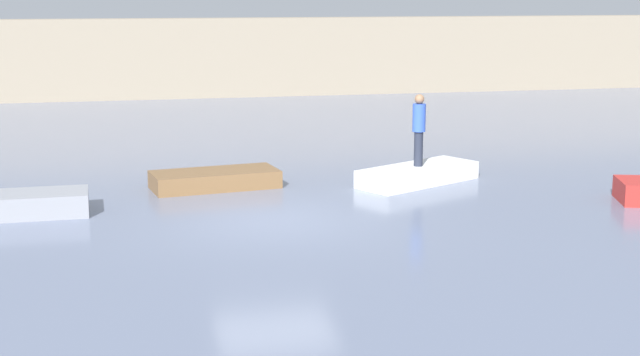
{
  "coord_description": "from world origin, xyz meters",
  "views": [
    {
      "loc": [
        -3.14,
        -18.56,
        4.72
      ],
      "look_at": [
        1.35,
        1.69,
        0.5
      ],
      "focal_mm": 52.34,
      "sensor_mm": 36.0,
      "label": 1
    }
  ],
  "objects_px": {
    "rowboat_brown": "(215,179)",
    "rowboat_white": "(418,175)",
    "rowboat_grey": "(0,206)",
    "person_blue_shirt": "(419,126)"
  },
  "relations": [
    {
      "from": "rowboat_white",
      "to": "person_blue_shirt",
      "type": "distance_m",
      "value": 1.21
    },
    {
      "from": "rowboat_brown",
      "to": "rowboat_white",
      "type": "distance_m",
      "value": 4.98
    },
    {
      "from": "rowboat_brown",
      "to": "person_blue_shirt",
      "type": "bearing_deg",
      "value": -14.4
    },
    {
      "from": "rowboat_grey",
      "to": "rowboat_white",
      "type": "xyz_separation_m",
      "value": [
        9.69,
        1.42,
        -0.03
      ]
    },
    {
      "from": "rowboat_white",
      "to": "rowboat_grey",
      "type": "bearing_deg",
      "value": 159.92
    },
    {
      "from": "rowboat_grey",
      "to": "person_blue_shirt",
      "type": "distance_m",
      "value": 9.86
    },
    {
      "from": "rowboat_brown",
      "to": "rowboat_white",
      "type": "relative_size",
      "value": 0.93
    },
    {
      "from": "rowboat_brown",
      "to": "person_blue_shirt",
      "type": "xyz_separation_m",
      "value": [
        4.96,
        -0.52,
        1.21
      ]
    },
    {
      "from": "person_blue_shirt",
      "to": "rowboat_brown",
      "type": "bearing_deg",
      "value": 173.99
    },
    {
      "from": "rowboat_brown",
      "to": "rowboat_white",
      "type": "bearing_deg",
      "value": -14.4
    }
  ]
}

